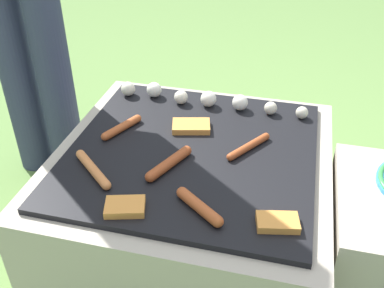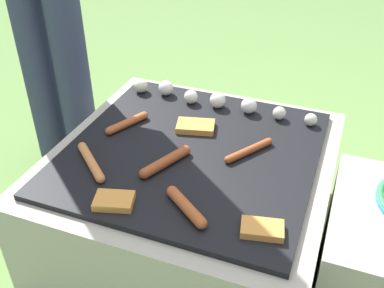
% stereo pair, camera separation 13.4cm
% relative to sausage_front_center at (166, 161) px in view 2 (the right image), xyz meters
% --- Properties ---
extents(ground_plane, '(14.00, 14.00, 0.00)m').
position_rel_sausage_front_center_xyz_m(ground_plane, '(0.04, 0.10, -0.39)').
color(ground_plane, '#608442').
extents(grill, '(0.83, 0.83, 0.37)m').
position_rel_sausage_front_center_xyz_m(grill, '(0.04, 0.10, -0.20)').
color(grill, '#A89E8C').
rests_on(grill, ground_plane).
extents(sausage_front_center, '(0.09, 0.18, 0.03)m').
position_rel_sausage_front_center_xyz_m(sausage_front_center, '(0.00, 0.00, 0.00)').
color(sausage_front_center, '#93421E').
rests_on(sausage_front_center, grill).
extents(sausage_back_right, '(0.11, 0.16, 0.02)m').
position_rel_sausage_front_center_xyz_m(sausage_back_right, '(0.21, 0.14, -0.00)').
color(sausage_back_right, '#93421E').
rests_on(sausage_back_right, grill).
extents(sausage_back_left, '(0.14, 0.11, 0.03)m').
position_rel_sausage_front_center_xyz_m(sausage_back_left, '(0.12, -0.16, 0.00)').
color(sausage_back_left, '#A34C23').
rests_on(sausage_back_left, grill).
extents(sausage_mid_left, '(0.09, 0.15, 0.03)m').
position_rel_sausage_front_center_xyz_m(sausage_mid_left, '(-0.20, 0.15, -0.00)').
color(sausage_mid_left, '#A34C23').
rests_on(sausage_mid_left, grill).
extents(sausage_mid_right, '(0.16, 0.14, 0.03)m').
position_rel_sausage_front_center_xyz_m(sausage_mid_right, '(-0.20, -0.08, -0.00)').
color(sausage_mid_right, '#C6753D').
rests_on(sausage_mid_right, grill).
extents(bread_slice_center, '(0.14, 0.10, 0.02)m').
position_rel_sausage_front_center_xyz_m(bread_slice_center, '(0.01, 0.22, -0.00)').
color(bread_slice_center, '#D18438').
rests_on(bread_slice_center, grill).
extents(bread_slice_left, '(0.11, 0.08, 0.02)m').
position_rel_sausage_front_center_xyz_m(bread_slice_left, '(0.32, -0.16, -0.00)').
color(bread_slice_left, '#D18438').
rests_on(bread_slice_left, grill).
extents(bread_slice_right, '(0.12, 0.09, 0.02)m').
position_rel_sausage_front_center_xyz_m(bread_slice_right, '(-0.06, -0.20, -0.00)').
color(bread_slice_right, '#D18438').
rests_on(bread_slice_right, grill).
extents(mushroom_row, '(0.67, 0.08, 0.06)m').
position_rel_sausage_front_center_xyz_m(mushroom_row, '(0.00, 0.38, 0.01)').
color(mushroom_row, beige).
rests_on(mushroom_row, grill).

